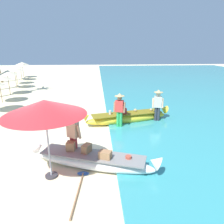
# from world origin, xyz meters

# --- Properties ---
(ground_plane) EXTENTS (80.00, 80.00, 0.00)m
(ground_plane) POSITION_xyz_m (0.00, 0.00, 0.00)
(ground_plane) COLOR beige
(boat_white_foreground) EXTENTS (4.11, 1.96, 0.76)m
(boat_white_foreground) POSITION_xyz_m (1.23, -0.82, 0.27)
(boat_white_foreground) COLOR white
(boat_white_foreground) RESTS_ON ground
(boat_yellow_midground) EXTENTS (4.49, 1.62, 0.80)m
(boat_yellow_midground) POSITION_xyz_m (2.90, 3.12, 0.29)
(boat_yellow_midground) COLOR yellow
(boat_yellow_midground) RESTS_ON ground
(person_vendor_hatted) EXTENTS (0.58, 0.44, 1.69)m
(person_vendor_hatted) POSITION_xyz_m (2.43, 2.42, 0.98)
(person_vendor_hatted) COLOR green
(person_vendor_hatted) RESTS_ON ground
(person_tourist_customer) EXTENTS (0.56, 0.46, 1.62)m
(person_tourist_customer) POSITION_xyz_m (0.62, -0.30, 0.91)
(person_tourist_customer) COLOR #B2383D
(person_tourist_customer) RESTS_ON ground
(person_vendor_assistant) EXTENTS (0.58, 0.44, 1.68)m
(person_vendor_assistant) POSITION_xyz_m (4.41, 3.10, 0.97)
(person_vendor_assistant) COLOR #333842
(person_vendor_assistant) RESTS_ON ground
(patio_umbrella_large) EXTENTS (2.24, 2.24, 2.33)m
(patio_umbrella_large) POSITION_xyz_m (0.03, -1.20, 2.11)
(patio_umbrella_large) COLOR #B7B7BC
(patio_umbrella_large) RESTS_ON ground
(parasol_row_2) EXTENTS (1.60, 1.60, 1.91)m
(parasol_row_2) POSITION_xyz_m (-5.54, 10.26, 1.75)
(parasol_row_2) COLOR #8E6B47
(parasol_row_2) RESTS_ON ground
(parasol_row_3) EXTENTS (1.60, 1.60, 1.91)m
(parasol_row_3) POSITION_xyz_m (-6.00, 12.98, 1.75)
(parasol_row_3) COLOR #8E6B47
(parasol_row_3) RESTS_ON ground
(parasol_row_4) EXTENTS (1.60, 1.60, 1.91)m
(parasol_row_4) POSITION_xyz_m (-6.77, 15.35, 1.75)
(parasol_row_4) COLOR #8E6B47
(parasol_row_4) RESTS_ON ground
(parasol_row_5) EXTENTS (1.60, 1.60, 1.91)m
(parasol_row_5) POSITION_xyz_m (-7.18, 17.90, 1.75)
(parasol_row_5) COLOR #8E6B47
(parasol_row_5) RESTS_ON ground
(parasol_row_6) EXTENTS (1.60, 1.60, 1.91)m
(parasol_row_6) POSITION_xyz_m (-7.77, 20.35, 1.75)
(parasol_row_6) COLOR #8E6B47
(parasol_row_6) RESTS_ON ground
(paddle) EXTENTS (0.40, 1.87, 0.05)m
(paddle) POSITION_xyz_m (0.89, -1.75, 0.03)
(paddle) COLOR #8E6B47
(paddle) RESTS_ON ground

